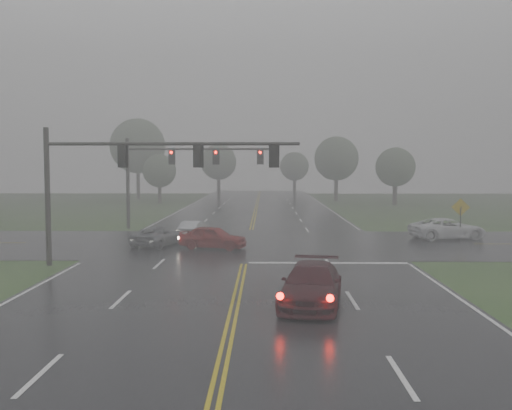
{
  "coord_description": "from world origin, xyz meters",
  "views": [
    {
      "loc": [
        1.13,
        -15.81,
        5.24
      ],
      "look_at": [
        0.61,
        16.0,
        3.02
      ],
      "focal_mm": 40.0,
      "sensor_mm": 36.0,
      "label": 1
    }
  ],
  "objects_px": {
    "sedan_red": "(213,249)",
    "sedan_silver": "(194,238)",
    "pickup_white": "(447,239)",
    "sedan_maroon": "(311,305)",
    "signal_gantry_far": "(173,166)",
    "signal_gantry_near": "(125,169)",
    "car_grey": "(159,246)"
  },
  "relations": [
    {
      "from": "sedan_silver",
      "to": "car_grey",
      "type": "bearing_deg",
      "value": 76.93
    },
    {
      "from": "sedan_red",
      "to": "signal_gantry_near",
      "type": "distance_m",
      "value": 8.8
    },
    {
      "from": "sedan_silver",
      "to": "pickup_white",
      "type": "bearing_deg",
      "value": -171.46
    },
    {
      "from": "car_grey",
      "to": "signal_gantry_near",
      "type": "xyz_separation_m",
      "value": [
        -0.33,
        -7.34,
        5.06
      ]
    },
    {
      "from": "car_grey",
      "to": "pickup_white",
      "type": "bearing_deg",
      "value": -150.53
    },
    {
      "from": "sedan_maroon",
      "to": "signal_gantry_far",
      "type": "bearing_deg",
      "value": 119.51
    },
    {
      "from": "sedan_silver",
      "to": "signal_gantry_far",
      "type": "bearing_deg",
      "value": -57.81
    },
    {
      "from": "sedan_silver",
      "to": "pickup_white",
      "type": "relative_size",
      "value": 0.7
    },
    {
      "from": "sedan_maroon",
      "to": "pickup_white",
      "type": "relative_size",
      "value": 0.99
    },
    {
      "from": "pickup_white",
      "to": "signal_gantry_far",
      "type": "relative_size",
      "value": 0.43
    },
    {
      "from": "sedan_red",
      "to": "signal_gantry_far",
      "type": "height_order",
      "value": "signal_gantry_far"
    },
    {
      "from": "sedan_red",
      "to": "car_grey",
      "type": "height_order",
      "value": "sedan_red"
    },
    {
      "from": "sedan_silver",
      "to": "pickup_white",
      "type": "distance_m",
      "value": 18.13
    },
    {
      "from": "car_grey",
      "to": "sedan_red",
      "type": "bearing_deg",
      "value": 178.92
    },
    {
      "from": "sedan_maroon",
      "to": "sedan_red",
      "type": "height_order",
      "value": "sedan_maroon"
    },
    {
      "from": "sedan_maroon",
      "to": "signal_gantry_far",
      "type": "distance_m",
      "value": 27.83
    },
    {
      "from": "sedan_red",
      "to": "pickup_white",
      "type": "xyz_separation_m",
      "value": [
        16.22,
        5.01,
        0.0
      ]
    },
    {
      "from": "sedan_maroon",
      "to": "sedan_silver",
      "type": "xyz_separation_m",
      "value": [
        -6.91,
        19.79,
        0.0
      ]
    },
    {
      "from": "pickup_white",
      "to": "signal_gantry_near",
      "type": "xyz_separation_m",
      "value": [
        -20.19,
        -11.01,
        5.06
      ]
    },
    {
      "from": "pickup_white",
      "to": "signal_gantry_near",
      "type": "distance_m",
      "value": 23.55
    },
    {
      "from": "car_grey",
      "to": "signal_gantry_far",
      "type": "xyz_separation_m",
      "value": [
        -0.68,
        10.01,
        5.2
      ]
    },
    {
      "from": "signal_gantry_far",
      "to": "sedan_red",
      "type": "bearing_deg",
      "value": -69.1
    },
    {
      "from": "signal_gantry_far",
      "to": "pickup_white",
      "type": "bearing_deg",
      "value": -17.12
    },
    {
      "from": "signal_gantry_near",
      "to": "sedan_maroon",
      "type": "bearing_deg",
      "value": -42.94
    },
    {
      "from": "sedan_red",
      "to": "pickup_white",
      "type": "height_order",
      "value": "pickup_white"
    },
    {
      "from": "sedan_red",
      "to": "car_grey",
      "type": "bearing_deg",
      "value": 85.5
    },
    {
      "from": "sedan_red",
      "to": "signal_gantry_near",
      "type": "height_order",
      "value": "signal_gantry_near"
    },
    {
      "from": "sedan_maroon",
      "to": "signal_gantry_far",
      "type": "xyz_separation_m",
      "value": [
        -9.33,
        25.69,
        5.2
      ]
    },
    {
      "from": "signal_gantry_far",
      "to": "sedan_silver",
      "type": "bearing_deg",
      "value": -67.7
    },
    {
      "from": "sedan_red",
      "to": "sedan_silver",
      "type": "height_order",
      "value": "sedan_red"
    },
    {
      "from": "car_grey",
      "to": "pickup_white",
      "type": "relative_size",
      "value": 0.84
    },
    {
      "from": "signal_gantry_near",
      "to": "sedan_red",
      "type": "bearing_deg",
      "value": 56.53
    }
  ]
}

